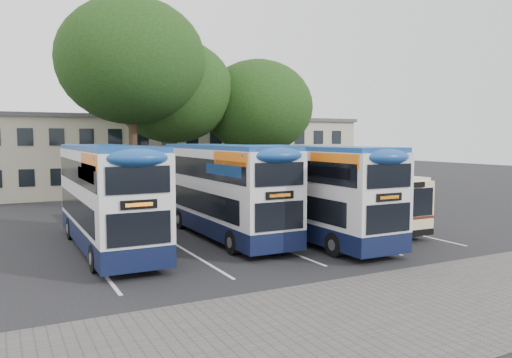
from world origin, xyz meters
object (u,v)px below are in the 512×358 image
Objects in this scene: tree_right at (258,107)px; bus_dd_left at (107,193)px; bus_dd_right at (310,188)px; tree_left at (132,61)px; tree_mid at (173,91)px; lamp_post at (277,130)px; bus_dd_mid at (224,186)px; bus_single at (346,196)px.

tree_right reaches higher than bus_dd_left.
bus_dd_left is at bearing 166.91° from bus_dd_right.
tree_left is 1.16× the size of tree_mid.
bus_dd_right is (1.51, -14.41, -5.31)m from tree_mid.
tree_right is (-2.91, -2.27, 1.57)m from lamp_post.
bus_dd_left is 1.00× the size of bus_dd_mid.
tree_left is at bearing 98.41° from bus_dd_mid.
bus_dd_left is at bearing -118.47° from tree_mid.
bus_dd_left is 1.01× the size of bus_dd_right.
tree_left reaches higher than bus_dd_left.
tree_mid is (3.19, 2.03, -1.47)m from tree_left.
tree_mid reaches higher than bus_single.
bus_dd_left is (-3.58, -10.46, -6.75)m from tree_left.
bus_dd_left is at bearing -137.15° from tree_right.
bus_single is at bearing -52.38° from tree_left.
bus_single is at bearing 28.71° from bus_dd_right.
tree_right is at bearing -142.12° from lamp_post.
bus_dd_right is (8.29, -1.93, -0.03)m from bus_dd_left.
tree_left is at bearing 127.62° from bus_single.
tree_left reaches higher than tree_right.
tree_right reaches higher than lamp_post.
bus_dd_left is 1.09× the size of bus_single.
tree_mid is at bearing 175.98° from tree_right.
tree_mid is 1.10× the size of tree_right.
tree_mid reaches higher than bus_dd_right.
tree_right is 14.89m from bus_dd_mid.
bus_single is (3.40, 1.86, -0.71)m from bus_dd_right.
bus_single is (4.92, -12.55, -6.01)m from tree_mid.
bus_dd_right is at bearing -69.21° from tree_left.
tree_right is at bearing 9.59° from tree_left.
tree_right reaches higher than bus_dd_mid.
tree_mid is at bearing -168.67° from lamp_post.
tree_left is 12.95m from bus_dd_left.
bus_dd_mid is at bearing 2.40° from bus_dd_left.
lamp_post is 0.82× the size of tree_mid.
bus_dd_mid is at bearing -81.59° from tree_left.
lamp_post is at bearing 11.33° from tree_mid.
bus_dd_right is (4.70, -12.39, -6.77)m from tree_left.
tree_left is at bearing -162.62° from lamp_post.
lamp_post is 0.90× the size of tree_right.
bus_single is (6.59, -0.28, -0.73)m from bus_dd_mid.
bus_dd_mid is at bearing 177.61° from bus_single.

